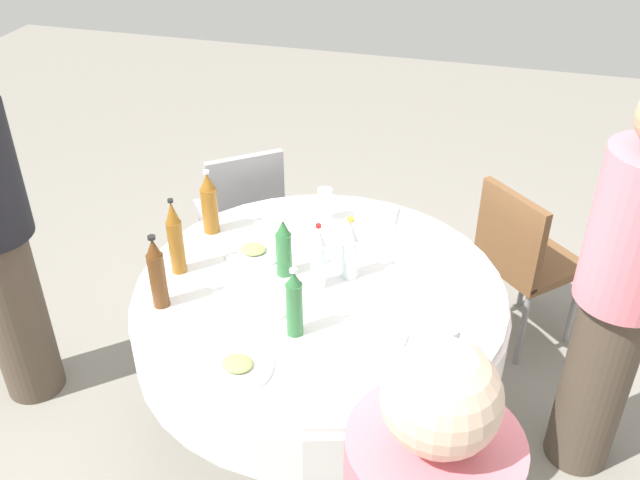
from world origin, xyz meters
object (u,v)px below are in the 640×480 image
(bottle_brown_south, at_px, (157,274))
(chair_front, at_px, (522,254))
(plate_left, at_px, (259,304))
(chair_west, at_px, (242,209))
(bottle_amber_west, at_px, (175,239))
(bottle_clear_front, at_px, (350,250))
(dining_table, at_px, (320,314))
(plate_right, at_px, (253,252))
(bottle_clear_inner, at_px, (318,259))
(bottle_green_rear, at_px, (284,248))
(bottle_amber_outer, at_px, (209,204))
(wine_glass_east, at_px, (449,337))
(wine_glass_south, at_px, (325,198))
(person_inner, at_px, (622,290))
(bottle_green_east, at_px, (294,304))
(plate_near, at_px, (238,367))
(plate_mid, at_px, (375,334))

(bottle_brown_south, distance_m, chair_front, 1.74)
(plate_left, xyz_separation_m, chair_west, (0.47, -1.01, -0.23))
(bottle_amber_west, bearing_deg, bottle_clear_front, -167.35)
(dining_table, xyz_separation_m, plate_right, (0.33, -0.14, 0.16))
(bottle_clear_inner, xyz_separation_m, bottle_green_rear, (0.15, -0.04, -0.01))
(bottle_clear_inner, height_order, bottle_green_rear, bottle_clear_inner)
(bottle_amber_outer, bearing_deg, wine_glass_east, 152.81)
(bottle_clear_front, height_order, wine_glass_east, bottle_clear_front)
(bottle_green_rear, xyz_separation_m, wine_glass_south, (-0.05, -0.45, -0.01))
(bottle_amber_outer, distance_m, bottle_brown_south, 0.54)
(bottle_brown_south, bearing_deg, wine_glass_south, -119.75)
(chair_front, bearing_deg, plate_right, -104.86)
(bottle_brown_south, height_order, person_inner, person_inner)
(bottle_amber_outer, xyz_separation_m, bottle_brown_south, (-0.02, 0.54, 0.01))
(plate_left, bearing_deg, plate_right, -66.46)
(bottle_clear_front, height_order, plate_left, bottle_clear_front)
(bottle_brown_south, relative_size, bottle_green_east, 1.10)
(wine_glass_east, distance_m, person_inner, 0.70)
(bottle_brown_south, xyz_separation_m, chair_west, (0.11, -1.10, -0.37))
(plate_near, bearing_deg, wine_glass_east, -161.73)
(person_inner, bearing_deg, chair_west, -117.46)
(wine_glass_south, height_order, chair_front, wine_glass_south)
(plate_left, height_order, person_inner, person_inner)
(bottle_amber_outer, height_order, plate_mid, bottle_amber_outer)
(bottle_amber_outer, bearing_deg, bottle_green_east, 135.06)
(bottle_clear_inner, relative_size, bottle_brown_south, 0.92)
(bottle_amber_outer, distance_m, bottle_green_east, 0.79)
(person_inner, distance_m, chair_front, 0.84)
(bottle_clear_front, bearing_deg, person_inner, -179.92)
(bottle_clear_inner, height_order, plate_left, bottle_clear_inner)
(dining_table, bearing_deg, plate_left, 44.09)
(chair_front, bearing_deg, plate_near, -80.22)
(dining_table, relative_size, bottle_green_east, 5.29)
(dining_table, distance_m, wine_glass_south, 0.56)
(plate_right, xyz_separation_m, plate_near, (-0.19, 0.67, 0.00))
(bottle_brown_south, distance_m, person_inner, 1.70)
(bottle_brown_south, relative_size, chair_front, 0.36)
(bottle_green_rear, distance_m, bottle_clear_front, 0.26)
(dining_table, height_order, bottle_green_east, bottle_green_east)
(chair_front, bearing_deg, plate_mid, -71.65)
(dining_table, relative_size, bottle_clear_inner, 5.24)
(wine_glass_south, relative_size, plate_mid, 0.69)
(bottle_green_rear, height_order, chair_west, bottle_green_rear)
(bottle_amber_outer, distance_m, chair_front, 1.49)
(bottle_green_rear, relative_size, plate_near, 1.11)
(bottle_clear_front, bearing_deg, plate_right, -5.48)
(wine_glass_south, xyz_separation_m, plate_near, (0.03, 1.02, -0.10))
(plate_right, bearing_deg, bottle_amber_outer, -27.34)
(bottle_amber_west, distance_m, chair_front, 1.64)
(bottle_clear_inner, distance_m, person_inner, 1.12)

